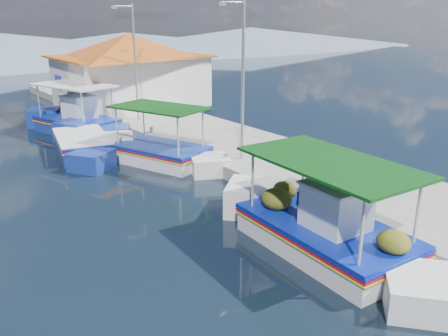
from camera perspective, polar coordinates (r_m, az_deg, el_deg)
ground at (r=14.68m, az=-7.00°, el=-5.67°), size 160.00×160.00×0.00m
quay at (r=22.40m, az=-1.62°, el=3.54°), size 5.00×44.00×0.50m
bollards at (r=20.58m, az=-5.22°, el=3.31°), size 0.20×17.20×0.30m
main_caique at (r=12.55m, az=11.95°, el=-7.57°), size 2.77×8.36×2.76m
caique_green_canopy at (r=19.72m, az=-7.80°, el=1.79°), size 3.71×6.66×2.66m
caique_blue_hull at (r=21.84m, az=-17.08°, el=2.61°), size 3.08×6.97×1.27m
caique_far at (r=25.87m, az=-17.58°, el=5.31°), size 3.81×7.75×2.82m
harbor_building at (r=29.79m, az=-11.41°, el=11.79°), size 10.49×10.49×4.40m
lamp_post_near at (r=17.75m, az=2.11°, el=11.53°), size 1.21×0.14×6.00m
lamp_post_far at (r=25.37m, az=-11.05°, el=13.21°), size 1.21×0.14×6.00m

